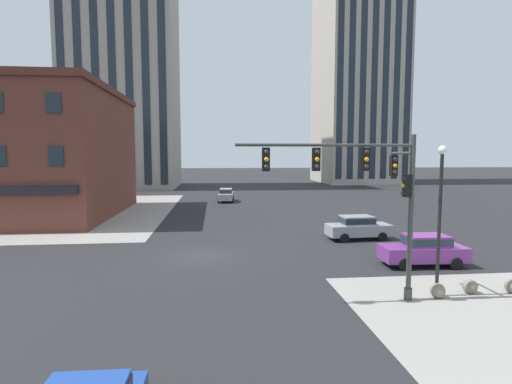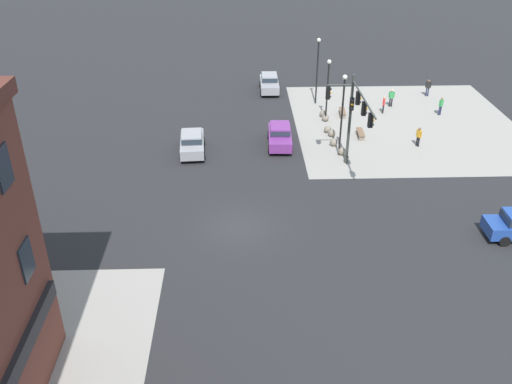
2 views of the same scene
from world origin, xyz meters
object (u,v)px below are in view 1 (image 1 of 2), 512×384
Objects in this scene: bollard_sphere_curb_a at (438,291)px; traffic_signal_main at (371,187)px; bollard_sphere_curb_b at (470,286)px; street_lamp_corner_near at (440,205)px; bollard_sphere_curb_c at (512,286)px; car_cross_eastbound at (358,227)px; car_main_northbound_near at (226,195)px; car_main_northbound_far at (424,249)px.

traffic_signal_main is at bearing 178.61° from bollard_sphere_curb_a.
street_lamp_corner_near is (-1.60, -0.16, 3.56)m from bollard_sphere_curb_b.
bollard_sphere_curb_a is 3.57m from street_lamp_corner_near.
bollard_sphere_curb_c is 11.56m from car_cross_eastbound.
bollard_sphere_curb_b is at bearing 12.50° from bollard_sphere_curb_a.
bollard_sphere_curb_c is 36.80m from car_main_northbound_near.
bollard_sphere_curb_a is at bearing -1.39° from traffic_signal_main.
traffic_signal_main reaches higher than car_cross_eastbound.
street_lamp_corner_near is 1.39× the size of car_main_northbound_near.
bollard_sphere_curb_b is 4.31m from car_main_northbound_far.
bollard_sphere_curb_b is 3.91m from street_lamp_corner_near.
bollard_sphere_curb_c is 0.14× the size of car_cross_eastbound.
car_cross_eastbound reaches higher than bollard_sphere_curb_c.
car_main_northbound_near is (-9.52, 34.87, 0.61)m from bollard_sphere_curb_b.
car_main_northbound_far is (-1.61, 4.40, 0.61)m from bollard_sphere_curb_c.
bollard_sphere_curb_a is at bearing -112.31° from car_main_northbound_far.
traffic_signal_main is 7.77m from bollard_sphere_curb_c.
traffic_signal_main is 35.70m from car_main_northbound_near.
traffic_signal_main is 6.33m from bollard_sphere_curb_b.
bollard_sphere_curb_c is 4.95m from street_lamp_corner_near.
car_main_northbound_far is 0.99× the size of car_cross_eastbound.
car_cross_eastbound is at bearing 99.59° from car_main_northbound_far.
bollard_sphere_curb_b is at bearing 5.82° from street_lamp_corner_near.
traffic_signal_main reaches higher than bollard_sphere_curb_b.
car_cross_eastbound is (-1.15, 6.82, 0.00)m from car_main_northbound_far.
street_lamp_corner_near is at bearing -77.27° from car_main_northbound_near.
car_main_northbound_far is at bearing -80.41° from car_cross_eastbound.
street_lamp_corner_near is 1.40× the size of car_cross_eastbound.
street_lamp_corner_near is 5.63m from car_main_northbound_far.
bollard_sphere_curb_b is 0.14× the size of car_main_northbound_far.
traffic_signal_main is 12.53m from car_cross_eastbound.
car_main_northbound_far is (1.90, 4.64, 0.61)m from bollard_sphere_curb_a.
street_lamp_corner_near reaches higher than bollard_sphere_curb_b.
street_lamp_corner_near reaches higher than car_main_northbound_far.
bollard_sphere_curb_a is 5.05m from car_main_northbound_far.
bollard_sphere_curb_a is 1.00× the size of bollard_sphere_curb_c.
traffic_signal_main is at bearing -107.96° from car_cross_eastbound.
car_main_northbound_near reaches higher than bollard_sphere_curb_c.
bollard_sphere_curb_c is 0.10× the size of street_lamp_corner_near.
car_main_northbound_near is 25.29m from car_cross_eastbound.
bollard_sphere_curb_a is at bearing -167.50° from bollard_sphere_curb_b.
car_cross_eastbound is at bearing 103.83° from bollard_sphere_curb_c.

